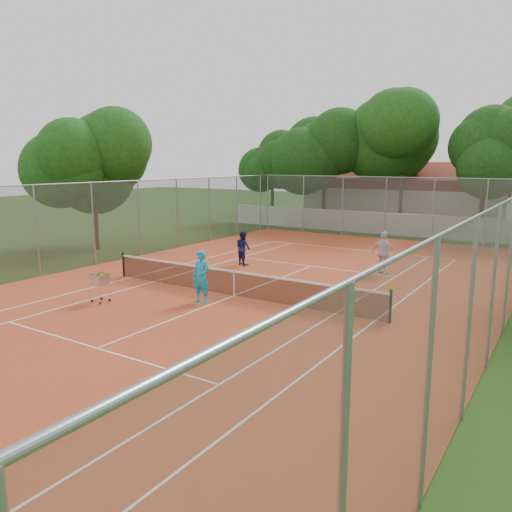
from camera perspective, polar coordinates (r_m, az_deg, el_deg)
The scene contains 12 objects.
ground at distance 18.79m, azimuth -2.49°, elevation -4.62°, with size 120.00×120.00×0.00m, color #1B370F.
court_pad at distance 18.78m, azimuth -2.49°, elevation -4.59°, with size 18.00×34.00×0.02m, color #BB4924.
court_lines at distance 18.78m, azimuth -2.49°, elevation -4.55°, with size 10.98×23.78×0.01m, color white.
tennis_net at distance 18.66m, azimuth -2.51°, elevation -3.10°, with size 11.88×0.10×0.98m, color black.
perimeter_fence at distance 18.36m, azimuth -2.54°, elevation 1.42°, with size 18.00×34.00×4.00m, color slate.
boundary_wall at distance 35.61m, azimuth 15.51°, elevation 3.53°, with size 26.00×0.30×1.50m, color silver.
clubhouse at distance 45.59m, azimuth 17.02°, elevation 6.78°, with size 16.40×9.00×4.40m, color beige.
tropical_trees at distance 38.23m, azimuth 17.21°, elevation 10.30°, with size 29.00×19.00×10.00m, color black.
player_near at distance 17.73m, azimuth -6.27°, elevation -2.39°, with size 0.69×0.45×1.89m, color #18A0D4.
player_far_left at distance 24.22m, azimuth -1.49°, elevation 0.93°, with size 0.81×0.63×1.66m, color navy.
player_far_right at distance 22.86m, azimuth 14.40°, elevation 0.35°, with size 1.13×0.47×1.93m, color silver.
ball_hopper at distance 18.62m, azimuth -17.40°, elevation -3.39°, with size 0.54×0.54×1.13m, color silver.
Camera 1 is at (10.51, -14.76, 4.97)m, focal length 35.00 mm.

